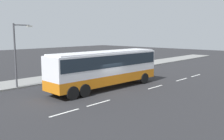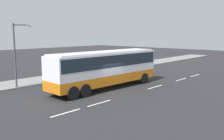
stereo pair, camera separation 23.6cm
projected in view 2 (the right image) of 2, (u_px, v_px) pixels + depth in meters
ground_plane at (108, 90)px, 23.15m from camera, size 120.00×120.00×0.00m
sidewalk_curb at (53, 78)px, 28.81m from camera, size 80.00×4.00×0.15m
lane_centreline at (110, 100)px, 19.77m from camera, size 34.68×0.16×0.01m
coach_bus at (106, 66)px, 23.59m from camera, size 11.97×3.08×3.49m
car_red_compact at (133, 67)px, 33.37m from camera, size 4.12×2.05×1.46m
pedestrian_near_curb at (65, 70)px, 28.25m from camera, size 0.32×0.32×1.57m
street_lamp at (17, 50)px, 23.35m from camera, size 1.90×0.24×5.91m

